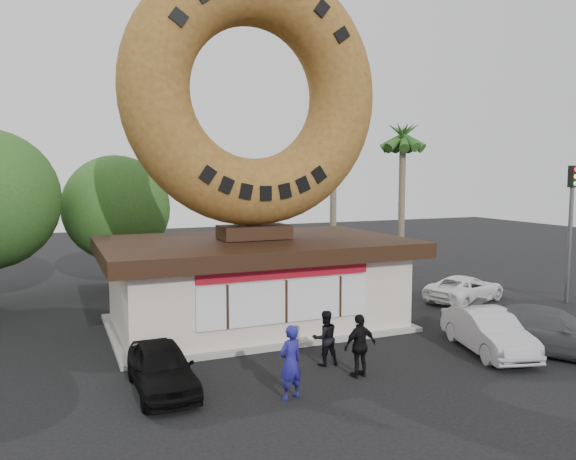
% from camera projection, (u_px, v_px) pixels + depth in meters
% --- Properties ---
extents(ground, '(90.00, 90.00, 0.00)m').
position_uv_depth(ground, '(326.00, 377.00, 15.86)').
color(ground, black).
rests_on(ground, ground).
extents(donut_shop, '(11.20, 7.20, 3.80)m').
position_uv_depth(donut_shop, '(255.00, 279.00, 21.16)').
color(donut_shop, beige).
rests_on(donut_shop, ground).
extents(giant_donut, '(9.72, 2.48, 9.72)m').
position_uv_depth(giant_donut, '(253.00, 93.00, 20.49)').
color(giant_donut, olive).
rests_on(giant_donut, donut_shop).
extents(tree_mid, '(5.20, 5.20, 6.63)m').
position_uv_depth(tree_mid, '(117.00, 208.00, 27.64)').
color(tree_mid, '#473321').
rests_on(tree_mid, ground).
extents(palm_near, '(2.60, 2.60, 9.75)m').
position_uv_depth(palm_near, '(334.00, 124.00, 30.75)').
color(palm_near, '#726651').
rests_on(palm_near, ground).
extents(palm_far, '(2.60, 2.60, 8.75)m').
position_uv_depth(palm_far, '(403.00, 141.00, 30.83)').
color(palm_far, '#726651').
rests_on(palm_far, ground).
extents(street_lamp, '(2.11, 0.20, 8.00)m').
position_uv_depth(street_lamp, '(157.00, 197.00, 29.35)').
color(street_lamp, '#59595E').
rests_on(street_lamp, ground).
extents(traffic_signal, '(0.30, 0.38, 6.07)m').
position_uv_depth(traffic_signal, '(571.00, 216.00, 24.56)').
color(traffic_signal, '#59595E').
rests_on(traffic_signal, ground).
extents(person_left, '(0.80, 0.64, 1.92)m').
position_uv_depth(person_left, '(290.00, 362.00, 14.23)').
color(person_left, navy).
rests_on(person_left, ground).
extents(person_center, '(0.85, 0.69, 1.67)m').
position_uv_depth(person_center, '(325.00, 338.00, 16.77)').
color(person_center, black).
rests_on(person_center, ground).
extents(person_right, '(1.10, 0.57, 1.80)m').
position_uv_depth(person_right, '(360.00, 346.00, 15.80)').
color(person_right, black).
rests_on(person_right, ground).
extents(car_black, '(1.53, 3.74, 1.27)m').
position_uv_depth(car_black, '(162.00, 367.00, 14.79)').
color(car_black, black).
rests_on(car_black, ground).
extents(car_silver, '(2.44, 4.37, 1.36)m').
position_uv_depth(car_silver, '(488.00, 331.00, 18.00)').
color(car_silver, '#A8A8AD').
rests_on(car_silver, ground).
extents(car_grey, '(4.52, 5.19, 1.44)m').
position_uv_depth(car_grey, '(550.00, 331.00, 17.90)').
color(car_grey, '#4F5254').
rests_on(car_grey, ground).
extents(car_white, '(4.64, 3.23, 1.18)m').
position_uv_depth(car_white, '(465.00, 289.00, 25.10)').
color(car_white, white).
rests_on(car_white, ground).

